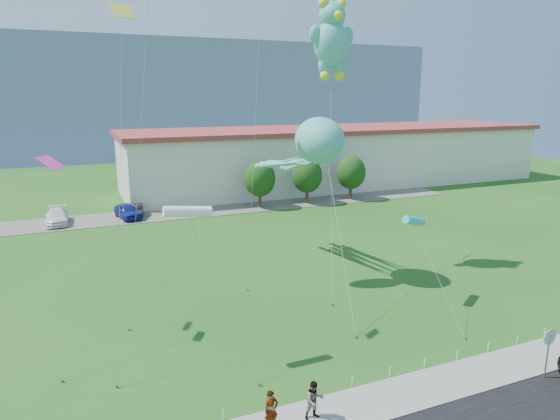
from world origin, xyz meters
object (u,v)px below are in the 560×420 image
(octopus_kite, at_px, (310,150))
(pedestrian_right, at_px, (314,400))
(warehouse, at_px, (339,156))
(teddy_bear_kite, at_px, (332,38))
(pedestrian_left, at_px, (271,410))
(parked_car_white, at_px, (57,216))
(stop_sign, at_px, (549,342))
(parked_car_black, at_px, (136,210))
(parked_car_blue, at_px, (127,211))

(octopus_kite, bearing_deg, pedestrian_right, -115.54)
(warehouse, relative_size, pedestrian_right, 37.98)
(teddy_bear_kite, bearing_deg, pedestrian_left, -124.41)
(parked_car_white, bearing_deg, stop_sign, -60.22)
(stop_sign, xyz_separation_m, parked_car_white, (-20.92, 39.31, -1.07))
(pedestrian_left, bearing_deg, parked_car_black, 85.31)
(pedestrian_left, bearing_deg, octopus_kite, 54.11)
(stop_sign, height_order, octopus_kite, octopus_kite)
(parked_car_blue, relative_size, teddy_bear_kite, 0.24)
(octopus_kite, bearing_deg, parked_car_blue, 115.55)
(pedestrian_right, height_order, teddy_bear_kite, teddy_bear_kite)
(pedestrian_right, bearing_deg, parked_car_blue, 97.12)
(pedestrian_left, relative_size, teddy_bear_kite, 0.08)
(teddy_bear_kite, bearing_deg, stop_sign, -85.15)
(warehouse, height_order, parked_car_blue, warehouse)
(parked_car_blue, bearing_deg, teddy_bear_kite, -69.73)
(pedestrian_left, bearing_deg, pedestrian_right, -7.71)
(parked_car_white, xyz_separation_m, parked_car_blue, (6.80, -0.46, 0.04))
(stop_sign, distance_m, parked_car_white, 44.54)
(pedestrian_left, height_order, pedestrian_right, pedestrian_right)
(parked_car_white, bearing_deg, parked_car_blue, -2.09)
(warehouse, relative_size, octopus_kite, 3.72)
(pedestrian_left, distance_m, parked_car_blue, 37.30)
(parked_car_white, xyz_separation_m, parked_car_black, (7.77, 0.10, -0.11))
(warehouse, height_order, parked_car_white, warehouse)
(teddy_bear_kite, bearing_deg, parked_car_white, 132.57)
(warehouse, xyz_separation_m, teddy_bear_kite, (-18.05, -29.98, 12.50))
(pedestrian_right, distance_m, parked_car_blue, 37.49)
(warehouse, bearing_deg, parked_car_blue, -163.01)
(pedestrian_left, height_order, parked_car_blue, pedestrian_left)
(stop_sign, xyz_separation_m, parked_car_blue, (-14.12, 38.85, -1.04))
(warehouse, relative_size, parked_car_white, 12.02)
(stop_sign, distance_m, parked_car_black, 41.56)
(parked_car_blue, bearing_deg, pedestrian_left, -99.31)
(teddy_bear_kite, bearing_deg, octopus_kite, -151.12)
(pedestrian_left, height_order, parked_car_white, pedestrian_left)
(pedestrian_right, bearing_deg, stop_sign, -5.05)
(parked_car_black, relative_size, octopus_kite, 0.23)
(warehouse, height_order, parked_car_black, warehouse)
(stop_sign, bearing_deg, teddy_bear_kite, 94.85)
(parked_car_white, height_order, parked_car_blue, parked_car_blue)
(octopus_kite, bearing_deg, stop_sign, -77.78)
(parked_car_white, bearing_deg, octopus_kite, -50.51)
(parked_car_black, relative_size, teddy_bear_kite, 0.20)
(octopus_kite, xyz_separation_m, teddy_bear_kite, (2.14, 1.18, 7.64))
(parked_car_blue, bearing_deg, stop_sign, -81.12)
(parked_car_blue, height_order, parked_car_black, parked_car_blue)
(parked_car_white, bearing_deg, pedestrian_right, -73.73)
(pedestrian_left, xyz_separation_m, pedestrian_right, (1.83, -0.09, 0.00))
(pedestrian_right, relative_size, parked_car_blue, 0.35)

